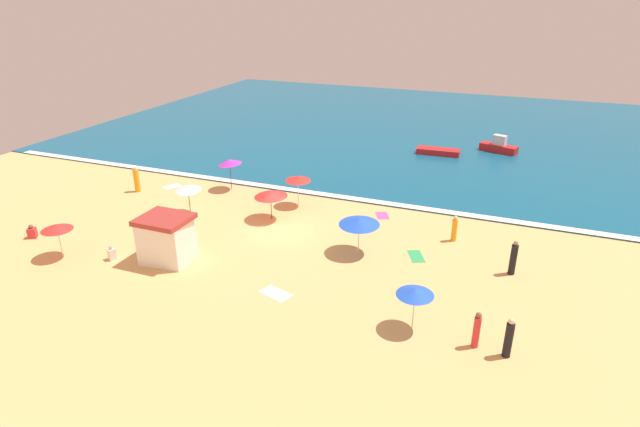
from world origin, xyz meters
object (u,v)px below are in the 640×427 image
(beach_umbrella_1, at_px, (359,221))
(beachgoer_0, at_px, (513,258))
(beach_umbrella_5, at_px, (57,227))
(small_boat_1, at_px, (499,146))
(beachgoer_3, at_px, (454,229))
(beach_umbrella_3, at_px, (230,162))
(beach_umbrella_0, at_px, (298,179))
(beach_umbrella_2, at_px, (271,193))
(beach_umbrella_6, at_px, (188,188))
(beachgoer_5, at_px, (477,330))
(beachgoer_1, at_px, (112,253))
(lifeguard_cabana, at_px, (167,238))
(small_boat_0, at_px, (438,151))
(beachgoer_4, at_px, (509,338))
(beachgoer_2, at_px, (137,180))
(beachgoer_6, at_px, (32,232))
(beach_umbrella_4, at_px, (415,292))

(beach_umbrella_1, height_order, beachgoer_0, beach_umbrella_1)
(beach_umbrella_5, xyz_separation_m, small_boat_1, (20.84, 29.59, -1.21))
(beach_umbrella_5, bearing_deg, beachgoer_3, 26.80)
(beach_umbrella_3, height_order, beachgoer_0, beach_umbrella_3)
(beach_umbrella_0, xyz_separation_m, beach_umbrella_2, (-0.70, -2.69, -0.20))
(beach_umbrella_6, height_order, beachgoer_3, beach_umbrella_6)
(beach_umbrella_0, distance_m, beachgoer_5, 17.16)
(beach_umbrella_5, distance_m, beachgoer_1, 3.20)
(lifeguard_cabana, bearing_deg, beachgoer_5, -5.52)
(beachgoer_1, bearing_deg, beach_umbrella_1, 25.12)
(small_boat_1, bearing_deg, beachgoer_3, -93.26)
(beachgoer_1, bearing_deg, beach_umbrella_0, 59.52)
(lifeguard_cabana, bearing_deg, beach_umbrella_3, 102.71)
(beach_umbrella_2, distance_m, beach_umbrella_6, 5.52)
(beach_umbrella_5, bearing_deg, small_boat_0, 59.33)
(beachgoer_3, height_order, beachgoer_5, beachgoer_5)
(small_boat_1, bearing_deg, beachgoer_4, -85.36)
(lifeguard_cabana, xyz_separation_m, beachgoer_4, (17.58, -1.74, -0.43))
(beach_umbrella_1, relative_size, beachgoer_2, 1.29)
(beachgoer_1, height_order, beachgoer_5, beachgoer_5)
(lifeguard_cabana, height_order, beachgoer_4, lifeguard_cabana)
(beachgoer_0, xyz_separation_m, beachgoer_1, (-20.33, -6.36, -0.53))
(beachgoer_5, bearing_deg, beach_umbrella_6, 158.59)
(beachgoer_0, bearing_deg, beachgoer_5, -99.05)
(lifeguard_cabana, xyz_separation_m, small_boat_1, (15.19, 27.72, -0.71))
(beachgoer_6, relative_size, small_boat_0, 0.23)
(beach_umbrella_6, bearing_deg, beach_umbrella_1, -5.88)
(small_boat_1, bearing_deg, beach_umbrella_3, -136.06)
(beach_umbrella_3, height_order, small_boat_0, beach_umbrella_3)
(beachgoer_2, bearing_deg, beach_umbrella_4, -22.29)
(beach_umbrella_2, bearing_deg, beach_umbrella_5, -133.47)
(beach_umbrella_2, distance_m, beachgoer_5, 16.09)
(beach_umbrella_5, bearing_deg, beachgoer_0, 17.18)
(beachgoer_1, bearing_deg, beachgoer_2, 122.20)
(beach_umbrella_5, relative_size, beachgoer_6, 2.43)
(beachgoer_6, relative_size, small_boat_1, 0.25)
(beach_umbrella_3, xyz_separation_m, beachgoer_1, (-0.48, -11.85, -1.75))
(beach_umbrella_1, height_order, beach_umbrella_2, beach_umbrella_1)
(beach_umbrella_2, bearing_deg, beachgoer_6, -147.29)
(beach_umbrella_0, xyz_separation_m, beachgoer_0, (13.98, -4.42, -1.05))
(beach_umbrella_5, xyz_separation_m, beachgoer_5, (21.99, 0.30, -1.00))
(beachgoer_5, distance_m, small_boat_0, 27.24)
(beachgoer_2, bearing_deg, beachgoer_1, -57.80)
(beachgoer_5, bearing_deg, beachgoer_4, -7.53)
(beach_umbrella_2, distance_m, beach_umbrella_5, 12.21)
(beach_umbrella_4, xyz_separation_m, beachgoer_3, (0.40, 9.36, -1.09))
(beach_umbrella_4, height_order, beachgoer_3, beach_umbrella_4)
(beach_umbrella_6, relative_size, beachgoer_6, 2.34)
(small_boat_1, bearing_deg, beach_umbrella_2, -120.97)
(beachgoer_1, bearing_deg, beach_umbrella_2, 55.08)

